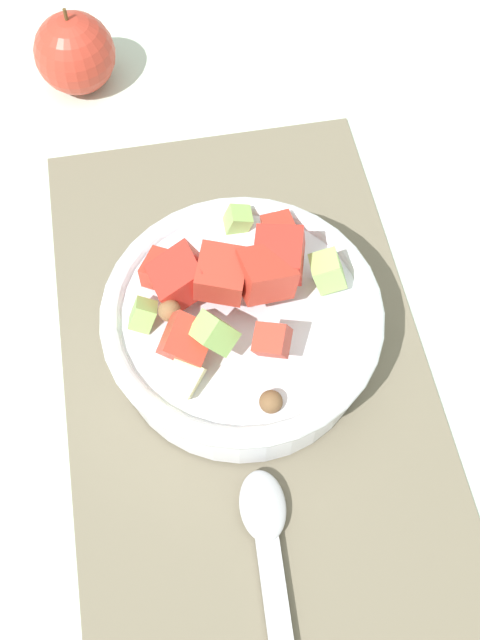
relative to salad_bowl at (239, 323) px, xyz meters
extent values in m
plane|color=silver|center=(-0.01, 0.00, -0.05)|extent=(2.40, 2.40, 0.00)
cube|color=#756B56|center=(-0.01, 0.00, -0.04)|extent=(0.52, 0.31, 0.01)
cylinder|color=white|center=(0.00, 0.00, -0.01)|extent=(0.21, 0.21, 0.06)
torus|color=white|center=(0.00, 0.00, 0.02)|extent=(0.23, 0.23, 0.02)
cube|color=#BC3828|center=(0.04, 0.06, 0.04)|extent=(0.04, 0.04, 0.02)
cube|color=#A3CC6B|center=(0.01, -0.07, 0.04)|extent=(0.03, 0.03, 0.04)
cube|color=#93C160|center=(0.00, 0.08, 0.03)|extent=(0.03, 0.03, 0.03)
cube|color=red|center=(0.02, -0.04, 0.05)|extent=(0.05, 0.05, 0.03)
cube|color=#BC3828|center=(0.01, -0.02, 0.06)|extent=(0.05, 0.05, 0.04)
cube|color=#BC3828|center=(-0.05, -0.02, 0.05)|extent=(0.03, 0.03, 0.03)
cube|color=#93C160|center=(-0.03, 0.02, 0.05)|extent=(0.03, 0.04, 0.04)
cube|color=#BC3828|center=(0.02, 0.01, 0.05)|extent=(0.05, 0.05, 0.03)
sphere|color=brown|center=(-0.08, -0.01, 0.02)|extent=(0.03, 0.03, 0.02)
cube|color=#BC3828|center=(0.07, -0.05, 0.03)|extent=(0.03, 0.03, 0.03)
cube|color=red|center=(0.02, 0.04, 0.05)|extent=(0.05, 0.05, 0.04)
cube|color=#BC3828|center=(-0.03, 0.05, 0.05)|extent=(0.05, 0.05, 0.04)
sphere|color=brown|center=(0.00, 0.05, 0.04)|extent=(0.02, 0.02, 0.02)
cube|color=#93C160|center=(0.08, -0.01, 0.02)|extent=(0.02, 0.02, 0.03)
cube|color=beige|center=(-0.05, 0.05, 0.03)|extent=(0.04, 0.04, 0.03)
ellipsoid|color=#B7B7BC|center=(-0.14, 0.01, -0.03)|extent=(0.06, 0.04, 0.01)
sphere|color=#BC3828|center=(0.34, 0.11, 0.00)|extent=(0.08, 0.08, 0.08)
cylinder|color=brown|center=(0.34, 0.11, 0.04)|extent=(0.00, 0.00, 0.01)
camera|label=1|loc=(-0.29, 0.05, 0.54)|focal=42.21mm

